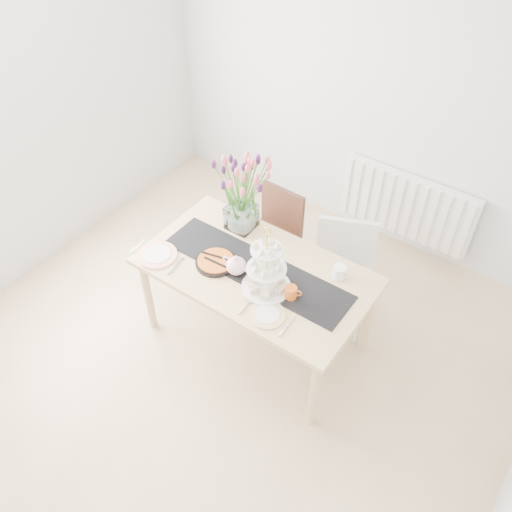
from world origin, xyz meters
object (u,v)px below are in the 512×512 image
Objects in this scene: chair_brown at (275,229)px; mug_white at (270,288)px; tart_tin at (216,262)px; plate_left at (157,255)px; cream_jug at (339,272)px; mug_orange at (291,293)px; chair_white at (342,268)px; tulip_vase at (241,184)px; teapot at (236,266)px; cake_stand at (266,274)px; dining_table at (256,277)px; plate_right at (267,315)px; radiator at (406,206)px.

chair_brown is 1.02m from mug_white.
tart_tin is (0.05, -0.81, 0.30)m from chair_brown.
tart_tin is 0.43m from plate_left.
mug_orange is (-0.16, -0.35, 0.00)m from cream_jug.
chair_brown is 2.88× the size of plate_left.
mug_white is at bearing -128.28° from chair_white.
tulip_vase is 3.17× the size of teapot.
mug_white is (0.04, -0.02, -0.09)m from cake_stand.
plate_left is (-0.85, -0.17, -0.04)m from mug_white.
teapot reaches higher than cream_jug.
chair_brown is 8.68× the size of mug_white.
tart_tin is at bearing -155.68° from dining_table.
cream_jug is (0.85, -0.04, -0.34)m from tulip_vase.
chair_white is at bearing 40.25° from plate_left.
tart_tin reaches higher than plate_left.
tulip_vase reaches higher than plate_right.
dining_table is 16.81× the size of mug_orange.
cream_jug is 0.38× the size of plate_right.
cake_stand is 0.27m from plate_right.
plate_right is (0.60, -0.99, 0.29)m from chair_brown.
plate_left is at bearing -158.97° from teapot.
cake_stand is 5.09× the size of mug_orange.
mug_white is at bearing 11.14° from plate_left.
chair_white is at bearing 90.29° from mug_white.
plate_left is (-0.81, -0.19, -0.13)m from cake_stand.
chair_brown is at bearing -128.75° from radiator.
teapot is 2.33× the size of mug_orange.
radiator is 1.71m from dining_table.
tart_tin is (-0.42, -0.01, -0.12)m from cake_stand.
plate_left reaches higher than dining_table.
dining_table is at bearing 135.19° from plate_right.
plate_left is at bearing -116.43° from tulip_vase.
chair_white is 1.00m from tulip_vase.
mug_orange reaches higher than cream_jug.
cream_jug reaches higher than tart_tin.
plate_left is (-1.09, -1.93, 0.31)m from radiator.
radiator is 1.75m from mug_orange.
tulip_vase reaches higher than chair_white.
tart_tin is at bearing -153.20° from cream_jug.
cream_jug is at bearing 67.88° from mug_white.
cake_stand is at bearing 13.16° from plate_left.
tulip_vase is at bearing 101.89° from tart_tin.
radiator is 12.61× the size of mug_orange.
chair_white is 1.83× the size of cake_stand.
tulip_vase reaches higher than dining_table.
plate_left is at bearing -153.99° from mug_white.
cake_stand is 2.18× the size of teapot.
tulip_vase is (-0.04, -0.39, 0.67)m from chair_brown.
dining_table is at bearing -41.27° from tulip_vase.
mug_white is at bearing -56.24° from chair_brown.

